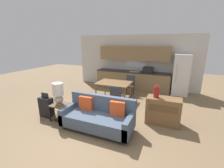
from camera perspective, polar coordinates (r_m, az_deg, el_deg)
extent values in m
plane|color=#7F6647|center=(4.28, -8.74, -17.44)|extent=(20.00, 20.00, 0.00)
cube|color=silver|center=(7.96, 8.48, 8.41)|extent=(6.40, 0.06, 2.70)
cube|color=white|center=(7.88, 9.11, 10.14)|extent=(1.08, 0.01, 1.00)
cube|color=#8E704C|center=(7.80, 7.59, 1.42)|extent=(3.73, 0.62, 0.86)
cube|color=#232326|center=(7.71, 7.71, 4.67)|extent=(3.76, 0.65, 0.04)
cube|color=#B2B5B7|center=(7.62, 8.55, 4.69)|extent=(0.48, 0.36, 0.01)
cylinder|color=#B7BABC|center=(7.76, 8.89, 5.75)|extent=(0.02, 0.02, 0.24)
cube|color=#8E704C|center=(7.72, 8.24, 11.56)|extent=(3.55, 0.34, 0.70)
cube|color=black|center=(7.47, 13.64, 5.27)|extent=(0.48, 0.36, 0.28)
cube|color=white|center=(7.41, 24.81, 3.18)|extent=(0.69, 0.69, 1.82)
cylinder|color=silver|center=(7.03, 23.29, 3.50)|extent=(0.02, 0.02, 0.82)
cube|color=brown|center=(6.05, 0.73, 0.42)|extent=(1.33, 0.98, 0.04)
cylinder|color=brown|center=(6.04, -6.14, -3.46)|extent=(0.05, 0.05, 0.72)
cylinder|color=brown|center=(5.59, 4.83, -5.02)|extent=(0.05, 0.05, 0.72)
cylinder|color=brown|center=(6.76, -2.67, -1.30)|extent=(0.05, 0.05, 0.72)
cylinder|color=brown|center=(6.36, 7.21, -2.50)|extent=(0.05, 0.05, 0.72)
cylinder|color=#3D2D1E|center=(4.53, -17.90, -15.30)|extent=(0.05, 0.05, 0.10)
cylinder|color=#3D2D1E|center=(3.78, 4.53, -21.37)|extent=(0.05, 0.05, 0.10)
cylinder|color=#3D2D1E|center=(4.96, -13.06, -12.06)|extent=(0.05, 0.05, 0.10)
cylinder|color=#3D2D1E|center=(4.28, 7.32, -16.51)|extent=(0.05, 0.05, 0.10)
cube|color=#47566B|center=(4.20, -5.76, -13.78)|extent=(1.96, 0.80, 0.33)
cube|color=#47566B|center=(4.35, -3.77, -9.19)|extent=(1.96, 0.14, 0.79)
cube|color=#47566B|center=(4.63, -15.91, -10.45)|extent=(0.14, 0.80, 0.47)
cube|color=#47566B|center=(3.87, 6.60, -15.39)|extent=(0.14, 0.80, 0.47)
cube|color=#E05123|center=(4.41, -9.87, -7.22)|extent=(0.40, 0.14, 0.40)
cube|color=#E05123|center=(4.00, 2.15, -9.41)|extent=(0.41, 0.16, 0.40)
cube|color=brown|center=(4.86, -19.40, -7.45)|extent=(0.46, 0.46, 0.03)
cube|color=brown|center=(5.01, -19.00, -11.45)|extent=(0.41, 0.41, 0.02)
cube|color=black|center=(4.96, -22.57, -10.49)|extent=(0.03, 0.03, 0.47)
cube|color=black|center=(4.69, -18.88, -11.63)|extent=(0.03, 0.03, 0.47)
cube|color=black|center=(5.23, -19.35, -8.80)|extent=(0.03, 0.03, 0.47)
cube|color=black|center=(4.98, -15.71, -9.76)|extent=(0.03, 0.03, 0.47)
cylinder|color=#B2A893|center=(4.88, -19.46, -7.05)|extent=(0.16, 0.16, 0.02)
sphere|color=#B2A893|center=(4.83, -19.61, -5.50)|extent=(0.26, 0.26, 0.26)
cylinder|color=beige|center=(4.73, -19.96, -1.88)|extent=(0.31, 0.31, 0.38)
cube|color=brown|center=(4.66, 18.85, -9.66)|extent=(0.95, 0.45, 0.79)
cube|color=brown|center=(4.39, 18.80, -8.99)|extent=(0.76, 0.01, 0.19)
cylinder|color=maroon|center=(4.46, 16.57, -2.95)|extent=(0.16, 0.16, 0.31)
cylinder|color=maroon|center=(4.41, 16.74, -0.80)|extent=(0.09, 0.09, 0.03)
cube|color=#38383D|center=(5.30, 1.86, -4.97)|extent=(0.47, 0.47, 0.04)
cube|color=#38383D|center=(5.04, 1.38, -3.25)|extent=(0.40, 0.08, 0.42)
cylinder|color=black|center=(5.51, 3.98, -6.85)|extent=(0.03, 0.03, 0.44)
cylinder|color=black|center=(5.58, 0.53, -6.52)|extent=(0.03, 0.03, 0.44)
cylinder|color=black|center=(5.20, 3.25, -8.23)|extent=(0.03, 0.03, 0.44)
cylinder|color=black|center=(5.28, -0.40, -7.86)|extent=(0.03, 0.03, 0.44)
cube|color=#38383D|center=(6.72, 6.62, -0.61)|extent=(0.42, 0.42, 0.04)
cube|color=#38383D|center=(6.84, 7.15, 1.67)|extent=(0.40, 0.03, 0.42)
cylinder|color=black|center=(6.68, 4.74, -2.80)|extent=(0.03, 0.03, 0.44)
cylinder|color=black|center=(6.59, 7.55, -3.15)|extent=(0.03, 0.03, 0.44)
cylinder|color=black|center=(6.99, 5.62, -1.99)|extent=(0.03, 0.03, 0.44)
cylinder|color=black|center=(6.90, 8.32, -2.31)|extent=(0.03, 0.03, 0.44)
cube|color=black|center=(5.27, -23.72, -8.08)|extent=(0.44, 0.22, 0.64)
cube|color=black|center=(5.13, -24.21, -3.96)|extent=(0.27, 0.02, 0.16)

